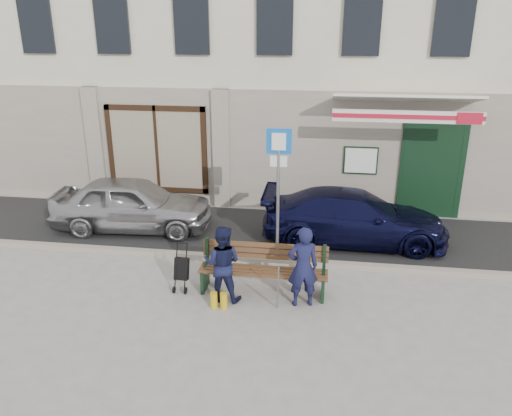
% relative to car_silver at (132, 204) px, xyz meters
% --- Properties ---
extents(ground, '(80.00, 80.00, 0.00)m').
position_rel_car_silver_xyz_m(ground, '(3.23, -2.91, -0.66)').
color(ground, '#9E9991').
rests_on(ground, ground).
extents(asphalt_lane, '(60.00, 3.20, 0.01)m').
position_rel_car_silver_xyz_m(asphalt_lane, '(3.23, 0.19, -0.65)').
color(asphalt_lane, '#282828').
rests_on(asphalt_lane, ground).
extents(curb, '(60.00, 0.18, 0.12)m').
position_rel_car_silver_xyz_m(curb, '(3.23, -1.41, -0.60)').
color(curb, '#9E9384').
rests_on(curb, ground).
extents(building, '(20.00, 8.27, 10.00)m').
position_rel_car_silver_xyz_m(building, '(3.23, 5.55, 4.32)').
color(building, beige).
rests_on(building, ground).
extents(car_silver, '(3.97, 1.83, 1.32)m').
position_rel_car_silver_xyz_m(car_silver, '(0.00, 0.00, 0.00)').
color(car_silver, '#AAAAAE').
rests_on(car_silver, ground).
extents(car_navy, '(4.23, 1.75, 1.22)m').
position_rel_car_silver_xyz_m(car_navy, '(5.35, -0.01, -0.05)').
color(car_navy, black).
rests_on(car_navy, ground).
extents(parking_sign, '(0.52, 0.08, 2.80)m').
position_rel_car_silver_xyz_m(parking_sign, '(3.67, -0.97, 1.23)').
color(parking_sign, gray).
rests_on(parking_sign, ground).
extents(bench, '(2.40, 1.17, 0.98)m').
position_rel_car_silver_xyz_m(bench, '(3.53, -2.64, -0.20)').
color(bench, brown).
rests_on(bench, ground).
extents(man, '(0.62, 0.49, 1.51)m').
position_rel_car_silver_xyz_m(man, '(4.33, -2.97, 0.10)').
color(man, '#15173B').
rests_on(man, ground).
extents(woman, '(0.74, 0.59, 1.44)m').
position_rel_car_silver_xyz_m(woman, '(2.88, -2.98, 0.06)').
color(woman, '#141737').
rests_on(woman, ground).
extents(stroller, '(0.28, 0.39, 0.91)m').
position_rel_car_silver_xyz_m(stroller, '(2.03, -2.74, -0.25)').
color(stroller, black).
rests_on(stroller, ground).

